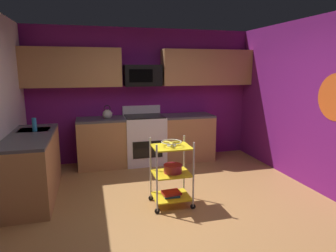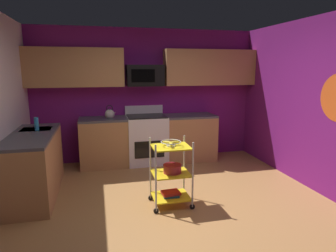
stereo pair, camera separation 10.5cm
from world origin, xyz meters
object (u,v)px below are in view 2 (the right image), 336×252
object	(u,v)px
kettle	(110,114)
rolling_cart	(171,173)
mixing_bowl_large	(172,168)
dish_soap_bottle	(36,124)
fruit_bowl	(171,143)
oven_range	(147,139)
book_stack	(171,194)
microwave	(145,75)

from	to	relation	value
kettle	rolling_cart	bearing A→B (deg)	-69.70
mixing_bowl_large	dish_soap_bottle	xyz separation A→B (m)	(-1.84, 1.03, 0.50)
fruit_bowl	dish_soap_bottle	world-z (taller)	dish_soap_bottle
fruit_bowl	oven_range	bearing A→B (deg)	90.34
book_stack	kettle	distance (m)	2.19
mixing_bowl_large	kettle	xyz separation A→B (m)	(-0.72, 1.90, 0.48)
microwave	rolling_cart	bearing A→B (deg)	-89.66
oven_range	book_stack	xyz separation A→B (m)	(0.01, -1.91, -0.32)
book_stack	kettle	xyz separation A→B (m)	(-0.70, 1.90, 0.84)
rolling_cart	kettle	distance (m)	2.10
kettle	microwave	bearing A→B (deg)	8.92
fruit_bowl	book_stack	xyz separation A→B (m)	(-0.00, 0.00, -0.72)
rolling_cart	fruit_bowl	distance (m)	0.42
kettle	dish_soap_bottle	size ratio (longest dim) A/B	1.32
fruit_bowl	mixing_bowl_large	bearing A→B (deg)	0.00
fruit_bowl	dish_soap_bottle	xyz separation A→B (m)	(-1.82, 1.03, 0.14)
microwave	book_stack	xyz separation A→B (m)	(0.01, -2.01, -1.54)
fruit_bowl	microwave	bearing A→B (deg)	90.34
oven_range	microwave	distance (m)	1.23
oven_range	fruit_bowl	bearing A→B (deg)	-89.66
book_stack	fruit_bowl	bearing A→B (deg)	0.00
rolling_cart	kettle	world-z (taller)	kettle
fruit_bowl	book_stack	size ratio (longest dim) A/B	1.07
book_stack	rolling_cart	bearing A→B (deg)	104.04
microwave	kettle	distance (m)	0.99
mixing_bowl_large	dish_soap_bottle	bearing A→B (deg)	150.84
dish_soap_bottle	oven_range	bearing A→B (deg)	25.88
mixing_bowl_large	book_stack	world-z (taller)	mixing_bowl_large
oven_range	mixing_bowl_large	size ratio (longest dim) A/B	4.37
microwave	kettle	size ratio (longest dim) A/B	2.65
mixing_bowl_large	dish_soap_bottle	world-z (taller)	dish_soap_bottle
rolling_cart	fruit_bowl	xyz separation A→B (m)	(0.00, -0.00, 0.42)
oven_range	mixing_bowl_large	xyz separation A→B (m)	(0.03, -1.91, 0.04)
fruit_bowl	mixing_bowl_large	xyz separation A→B (m)	(0.02, 0.00, -0.36)
oven_range	rolling_cart	distance (m)	1.91
fruit_bowl	book_stack	bearing A→B (deg)	180.00
dish_soap_bottle	kettle	bearing A→B (deg)	38.03
mixing_bowl_large	fruit_bowl	bearing A→B (deg)	180.00
rolling_cart	fruit_bowl	size ratio (longest dim) A/B	3.36
kettle	mixing_bowl_large	bearing A→B (deg)	-69.14
microwave	dish_soap_bottle	bearing A→B (deg)	-151.49
oven_range	fruit_bowl	size ratio (longest dim) A/B	4.04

